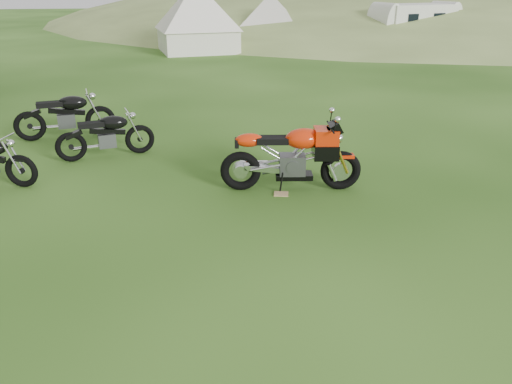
{
  "coord_description": "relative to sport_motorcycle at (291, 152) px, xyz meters",
  "views": [
    {
      "loc": [
        -1.25,
        -5.92,
        3.29
      ],
      "look_at": [
        -0.32,
        0.4,
        0.55
      ],
      "focal_mm": 35.0,
      "sensor_mm": 36.0,
      "label": 1
    }
  ],
  "objects": [
    {
      "name": "plywood_board",
      "position": [
        -0.19,
        -0.2,
        -0.66
      ],
      "size": [
        0.27,
        0.24,
        0.02
      ],
      "primitive_type": "cube",
      "rotation": [
        0.0,
        0.0,
        -0.22
      ],
      "color": "tan",
      "rests_on": "ground"
    },
    {
      "name": "caravan",
      "position": [
        10.17,
        17.64,
        0.41
      ],
      "size": [
        4.99,
        3.12,
        2.17
      ],
      "primitive_type": null,
      "rotation": [
        0.0,
        0.0,
        0.24
      ],
      "color": "silver",
      "rests_on": "ground"
    },
    {
      "name": "tent_mid",
      "position": [
        3.19,
        20.3,
        0.64
      ],
      "size": [
        3.65,
        3.65,
        2.61
      ],
      "primitive_type": null,
      "rotation": [
        0.0,
        0.0,
        -0.24
      ],
      "color": "beige",
      "rests_on": "ground"
    },
    {
      "name": "vintage_moto_a",
      "position": [
        -3.26,
        2.13,
        -0.18
      ],
      "size": [
        1.89,
        0.87,
        0.97
      ],
      "primitive_type": null,
      "rotation": [
        0.0,
        0.0,
        0.25
      ],
      "color": "black",
      "rests_on": "ground"
    },
    {
      "name": "vintage_moto_d",
      "position": [
        -4.31,
        3.63,
        -0.13
      ],
      "size": [
        2.12,
        0.87,
        1.09
      ],
      "primitive_type": null,
      "rotation": [
        0.0,
        0.0,
        0.2
      ],
      "color": "black",
      "rests_on": "ground"
    },
    {
      "name": "hillside",
      "position": [
        23.54,
        38.29,
        -0.67
      ],
      "size": [
        80.0,
        64.0,
        8.0
      ],
      "primitive_type": "ellipsoid",
      "color": "olive",
      "rests_on": "ground"
    },
    {
      "name": "tent_left",
      "position": [
        -0.85,
        17.74,
        0.82
      ],
      "size": [
        3.92,
        3.92,
        2.98
      ],
      "primitive_type": null,
      "rotation": [
        0.0,
        0.0,
        0.15
      ],
      "color": "white",
      "rests_on": "ground"
    },
    {
      "name": "sport_motorcycle",
      "position": [
        0.0,
        0.0,
        0.0
      ],
      "size": [
        2.29,
        0.84,
        1.34
      ],
      "primitive_type": null,
      "rotation": [
        0.0,
        0.0,
        -0.13
      ],
      "color": "red",
      "rests_on": "ground"
    },
    {
      "name": "hedgerow",
      "position": [
        23.54,
        38.29,
        -0.67
      ],
      "size": [
        36.0,
        1.2,
        8.6
      ],
      "primitive_type": null,
      "color": "black",
      "rests_on": "ground"
    },
    {
      "name": "ground",
      "position": [
        -0.46,
        -1.71,
        -0.67
      ],
      "size": [
        120.0,
        120.0,
        0.0
      ],
      "primitive_type": "plane",
      "color": "#1C3D0D",
      "rests_on": "ground"
    }
  ]
}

